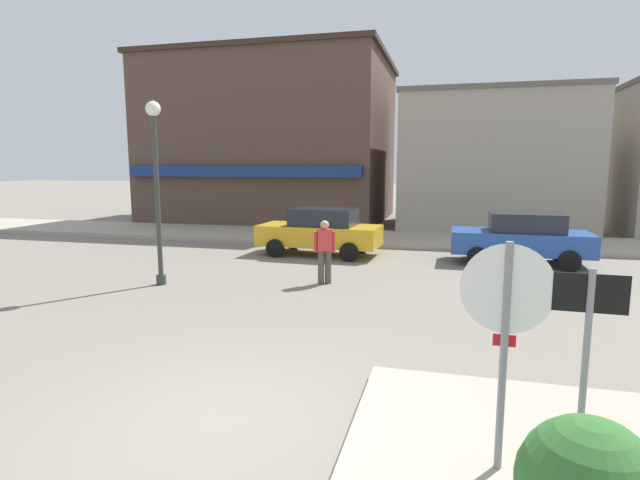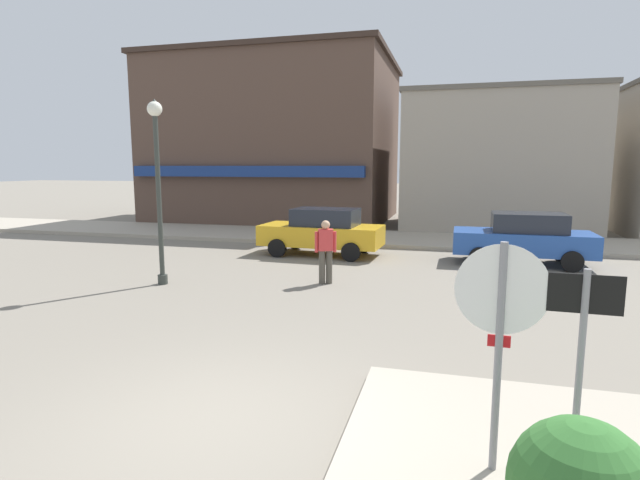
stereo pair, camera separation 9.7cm
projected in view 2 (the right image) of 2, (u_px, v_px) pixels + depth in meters
The scene contains 10 objects.
ground_plane at pixel (215, 422), 5.82m from camera, with size 160.00×160.00×0.00m, color gray.
kerb_far at pixel (385, 239), 19.91m from camera, with size 80.00×4.00×0.15m, color #A89E8C.
stop_sign at pixel (500, 328), 4.48m from camera, with size 0.82×0.07×2.30m.
one_way_sign at pixel (581, 356), 4.31m from camera, with size 0.60×0.06×2.10m.
lamp_post at pixel (157, 166), 12.15m from camera, with size 0.36×0.36×4.54m.
parked_car_nearest at pixel (322, 231), 16.57m from camera, with size 4.08×2.04×1.56m.
parked_car_second at pixel (524, 238), 15.00m from camera, with size 4.02×1.92×1.56m.
pedestrian_crossing_near at pixel (326, 250), 12.51m from camera, with size 0.54×0.34×1.61m.
building_corner_shop at pixel (279, 142), 27.59m from camera, with size 12.34×10.20×8.54m.
building_storefront_left_near at pixel (494, 162), 23.61m from camera, with size 8.28×7.56×6.22m.
Camera 2 is at (2.60, -4.94, 2.96)m, focal length 28.00 mm.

